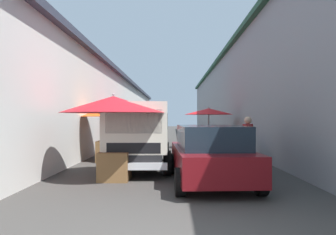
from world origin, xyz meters
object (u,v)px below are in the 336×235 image
(delivery_truck, at_px, (138,138))
(parked_scooter, at_px, (248,150))
(plastic_stool, at_px, (209,146))
(vendor_by_crates, at_px, (155,129))
(fruit_stall_far_right, at_px, (114,112))
(fruit_stall_near_left, at_px, (135,119))
(fruit_stall_near_right, at_px, (208,116))
(hatchback_car, at_px, (210,154))
(fruit_stall_mid_lane, at_px, (130,119))
(fruit_stall_far_left, at_px, (109,119))
(vendor_in_shade, at_px, (248,139))

(delivery_truck, height_order, parked_scooter, delivery_truck)
(parked_scooter, relative_size, plastic_stool, 3.89)
(vendor_by_crates, bearing_deg, fruit_stall_far_right, 177.89)
(fruit_stall_far_right, relative_size, vendor_by_crates, 1.69)
(fruit_stall_near_left, bearing_deg, parked_scooter, -142.32)
(plastic_stool, bearing_deg, fruit_stall_near_right, -5.69)
(fruit_stall_near_right, height_order, hatchback_car, fruit_stall_near_right)
(parked_scooter, bearing_deg, fruit_stall_mid_lane, 58.11)
(vendor_by_crates, bearing_deg, delivery_truck, -179.47)
(hatchback_car, bearing_deg, fruit_stall_near_left, 17.10)
(fruit_stall_mid_lane, relative_size, hatchback_car, 0.57)
(fruit_stall_far_left, relative_size, vendor_in_shade, 1.32)
(fruit_stall_mid_lane, relative_size, delivery_truck, 0.46)
(parked_scooter, bearing_deg, fruit_stall_far_right, 127.67)
(parked_scooter, bearing_deg, delivery_truck, 119.62)
(hatchback_car, relative_size, plastic_stool, 9.19)
(fruit_stall_far_left, height_order, plastic_stool, fruit_stall_far_left)
(vendor_by_crates, bearing_deg, fruit_stall_far_left, 170.79)
(hatchback_car, bearing_deg, fruit_stall_near_right, -6.27)
(fruit_stall_far_left, xyz_separation_m, delivery_truck, (-2.33, -1.40, -0.55))
(vendor_by_crates, distance_m, parked_scooter, 9.07)
(fruit_stall_far_left, relative_size, fruit_stall_near_left, 0.91)
(hatchback_car, distance_m, plastic_stool, 6.77)
(fruit_stall_near_right, distance_m, parked_scooter, 5.08)
(fruit_stall_far_left, bearing_deg, vendor_by_crates, -9.21)
(fruit_stall_mid_lane, relative_size, parked_scooter, 1.35)
(fruit_stall_far_left, xyz_separation_m, fruit_stall_near_right, (4.70, -4.34, 0.18))
(fruit_stall_mid_lane, bearing_deg, plastic_stool, -92.30)
(fruit_stall_near_right, distance_m, delivery_truck, 7.66)
(fruit_stall_near_right, bearing_deg, vendor_in_shade, -176.12)
(fruit_stall_far_right, xyz_separation_m, fruit_stall_mid_lane, (6.48, 0.49, -0.21))
(fruit_stall_near_right, xyz_separation_m, vendor_in_shade, (-6.78, -0.46, -0.79))
(fruit_stall_near_left, relative_size, hatchback_car, 0.61)
(fruit_stall_far_left, distance_m, vendor_by_crates, 8.14)
(delivery_truck, height_order, plastic_stool, delivery_truck)
(fruit_stall_far_left, height_order, vendor_in_shade, fruit_stall_far_left)
(vendor_in_shade, bearing_deg, hatchback_car, 142.45)
(fruit_stall_far_right, height_order, delivery_truck, fruit_stall_far_right)
(fruit_stall_far_right, relative_size, fruit_stall_near_right, 1.08)
(delivery_truck, bearing_deg, fruit_stall_far_right, 156.45)
(fruit_stall_far_right, bearing_deg, fruit_stall_far_left, 13.92)
(fruit_stall_far_right, bearing_deg, vendor_by_crates, -2.11)
(fruit_stall_mid_lane, distance_m, vendor_by_crates, 5.19)
(fruit_stall_mid_lane, xyz_separation_m, plastic_stool, (-0.15, -3.76, -1.27))
(fruit_stall_near_left, distance_m, vendor_in_shade, 9.78)
(fruit_stall_near_left, xyz_separation_m, fruit_stall_far_right, (-10.04, -0.69, 0.24))
(delivery_truck, xyz_separation_m, parked_scooter, (2.22, -3.91, -0.59))
(vendor_by_crates, height_order, plastic_stool, vendor_by_crates)
(fruit_stall_near_right, xyz_separation_m, plastic_stool, (-1.90, 0.19, -1.45))
(vendor_in_shade, xyz_separation_m, plastic_stool, (4.88, 0.65, -0.66))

